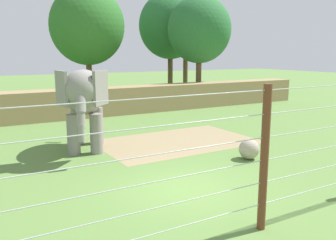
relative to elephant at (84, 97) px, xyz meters
The scene contains 10 objects.
ground_plane 6.02m from the elephant, 76.82° to the right, with size 120.00×120.00×0.00m, color #5B7F3D.
dirt_patch 4.56m from the elephant, ahead, with size 6.81×4.39×0.01m, color #937F5B.
embankment_wall 7.98m from the elephant, 80.65° to the left, with size 36.00×1.80×1.74m, color #997F56.
elephant is the anchor object (origin of this frame).
enrichment_ball 6.70m from the elephant, 40.08° to the right, with size 0.76×0.76×0.76m, color tan.
cable_fence 8.47m from the elephant, 80.86° to the right, with size 11.40×0.19×3.27m.
tree_far_left 19.15m from the elephant, 49.55° to the left, with size 5.55×5.55×9.19m.
tree_left_of_centre 21.03m from the elephant, 46.33° to the left, with size 4.97×4.97×9.90m.
tree_behind_wall 16.18m from the elephant, 38.95° to the left, with size 4.99×4.99×8.34m.
tree_far_right 14.75m from the elephant, 71.91° to the left, with size 5.66×5.66×8.92m.
Camera 1 is at (-5.29, -8.30, 3.90)m, focal length 37.96 mm.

